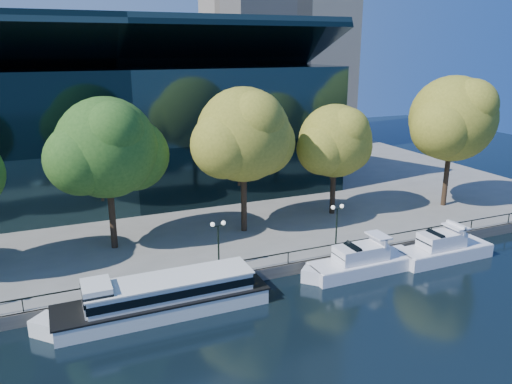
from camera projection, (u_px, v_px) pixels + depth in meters
name	position (u px, v px, depth m)	size (l,w,h in m)	color
ground	(247.00, 304.00, 36.79)	(160.00, 160.00, 0.00)	black
promenade	(148.00, 180.00, 68.75)	(90.00, 67.08, 1.00)	slate
railing	(231.00, 263.00, 39.11)	(88.20, 0.08, 0.99)	black
convention_building	(119.00, 129.00, 60.95)	(50.00, 24.57, 21.43)	black
tour_boat	(158.00, 296.00, 35.09)	(16.39, 3.66, 3.11)	silver
cruiser_near	(361.00, 262.00, 41.56)	(10.87, 2.80, 3.15)	white
cruiser_far	(441.00, 249.00, 44.04)	(9.94, 2.75, 3.25)	white
tree_2	(109.00, 150.00, 42.03)	(10.70, 8.78, 13.32)	black
tree_3	(246.00, 137.00, 46.01)	(10.94, 8.97, 13.79)	black
tree_4	(337.00, 142.00, 51.49)	(9.46, 7.76, 11.64)	black
tree_5	(454.00, 121.00, 53.73)	(11.50, 9.43, 14.34)	black
lamp_1	(218.00, 234.00, 39.41)	(1.26, 0.36, 4.03)	black
lamp_2	(337.00, 216.00, 43.54)	(1.26, 0.36, 4.03)	black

